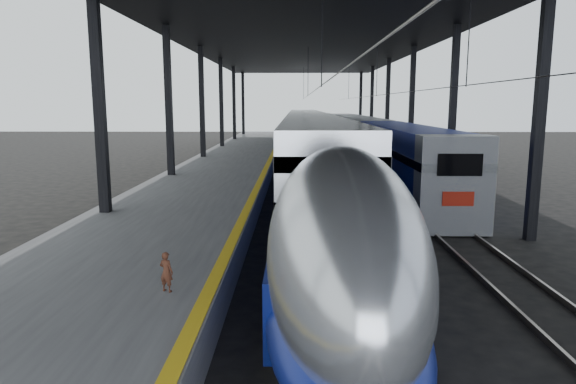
{
  "coord_description": "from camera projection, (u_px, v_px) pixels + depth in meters",
  "views": [
    {
      "loc": [
        1.1,
        -13.17,
        4.85
      ],
      "look_at": [
        0.86,
        3.48,
        2.0
      ],
      "focal_mm": 32.0,
      "sensor_mm": 36.0,
      "label": 1
    }
  ],
  "objects": [
    {
      "name": "rails",
      "position": [
        347.0,
        179.0,
        33.45
      ],
      "size": [
        6.52,
        80.0,
        0.16
      ],
      "color": "slate",
      "rests_on": "ground"
    },
    {
      "name": "platform",
      "position": [
        225.0,
        172.0,
        33.49
      ],
      "size": [
        6.0,
        80.0,
        1.0
      ],
      "primitive_type": "cube",
      "color": "#4C4C4F",
      "rests_on": "ground"
    },
    {
      "name": "tgv_train",
      "position": [
        308.0,
        145.0,
        36.83
      ],
      "size": [
        2.95,
        65.2,
        4.23
      ],
      "color": "silver",
      "rests_on": "ground"
    },
    {
      "name": "child",
      "position": [
        166.0,
        272.0,
        10.62
      ],
      "size": [
        0.37,
        0.31,
        0.85
      ],
      "primitive_type": "imported",
      "rotation": [
        0.0,
        0.0,
        2.75
      ],
      "color": "#4D2819",
      "rests_on": "platform"
    },
    {
      "name": "canopy",
      "position": [
        309.0,
        35.0,
        31.96
      ],
      "size": [
        18.0,
        75.0,
        9.47
      ],
      "color": "black",
      "rests_on": "ground"
    },
    {
      "name": "second_train",
      "position": [
        362.0,
        138.0,
        45.42
      ],
      "size": [
        2.71,
        56.05,
        3.73
      ],
      "color": "navy",
      "rests_on": "ground"
    },
    {
      "name": "yellow_strip",
      "position": [
        268.0,
        164.0,
        33.37
      ],
      "size": [
        0.3,
        80.0,
        0.01
      ],
      "primitive_type": "cube",
      "color": "gold",
      "rests_on": "platform"
    },
    {
      "name": "ground",
      "position": [
        254.0,
        287.0,
        13.81
      ],
      "size": [
        160.0,
        160.0,
        0.0
      ],
      "primitive_type": "plane",
      "color": "black",
      "rests_on": "ground"
    }
  ]
}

